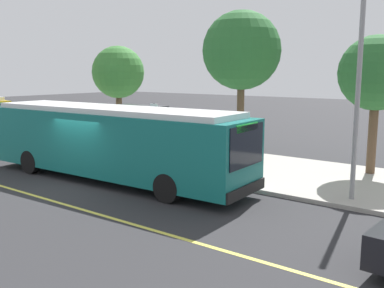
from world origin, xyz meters
name	(u,v)px	position (x,y,z in m)	size (l,w,h in m)	color
ground_plane	(85,183)	(0.00, 0.00, 0.00)	(120.00, 120.00, 0.00)	#2B2B2D
sidewalk_curb	(180,158)	(0.00, 6.00, 0.07)	(44.00, 6.40, 0.15)	#A8A399
lane_stripe_center	(35,196)	(0.00, -2.20, 0.00)	(36.00, 0.14, 0.01)	#E0D64C
transit_bus_main	(110,140)	(0.44, 1.01, 1.62)	(12.34, 3.05, 2.95)	#146B66
bus_shelter	(137,119)	(-2.37, 5.38, 1.92)	(2.90, 1.60, 2.48)	#333338
waiting_bench	(136,144)	(-2.37, 5.30, 0.63)	(1.60, 0.48, 0.95)	brown
route_sign_post	(154,126)	(0.46, 3.60, 1.96)	(0.44, 0.08, 2.80)	#333338
pedestrian_commuter	(145,140)	(-0.81, 4.34, 1.12)	(0.24, 0.40, 1.69)	#282D47
street_tree_near_shelter	(242,51)	(2.24, 7.99, 5.31)	(3.82, 3.82, 7.10)	brown
street_tree_upstreet	(118,73)	(-5.80, 7.41, 4.26)	(3.05, 3.05, 5.67)	brown
street_tree_downstreet	(377,74)	(8.57, 7.92, 4.23)	(3.03, 3.03, 5.63)	brown
utility_pole	(357,102)	(9.15, 3.66, 3.35)	(0.16, 0.16, 6.40)	gray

